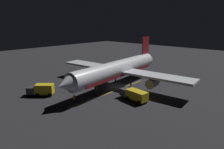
# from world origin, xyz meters

# --- Properties ---
(ground_plane) EXTENTS (180.00, 180.00, 0.20)m
(ground_plane) POSITION_xyz_m (0.00, 0.00, -0.10)
(ground_plane) COLOR #252529
(apron_guide_stripe) EXTENTS (0.51, 24.98, 0.01)m
(apron_guide_stripe) POSITION_xyz_m (-1.66, 4.00, 0.00)
(apron_guide_stripe) COLOR gold
(apron_guide_stripe) RESTS_ON ground_plane
(airliner) EXTENTS (37.06, 37.52, 11.58)m
(airliner) POSITION_xyz_m (0.05, -0.60, 4.37)
(airliner) COLOR silver
(airliner) RESTS_ON ground_plane
(baggage_truck) EXTENTS (5.55, 5.28, 2.56)m
(baggage_truck) POSITION_xyz_m (8.07, 16.01, 1.29)
(baggage_truck) COLOR gold
(baggage_truck) RESTS_ON ground_plane
(catering_truck) EXTENTS (6.54, 2.83, 2.26)m
(catering_truck) POSITION_xyz_m (-8.69, 4.69, 1.20)
(catering_truck) COLOR gold
(catering_truck) RESTS_ON ground_plane
(ground_crew_worker) EXTENTS (0.40, 0.40, 1.74)m
(ground_crew_worker) POSITION_xyz_m (-0.60, 13.86, 0.89)
(ground_crew_worker) COLOR black
(ground_crew_worker) RESTS_ON ground_plane
(traffic_cone_near_left) EXTENTS (0.50, 0.50, 0.55)m
(traffic_cone_near_left) POSITION_xyz_m (0.57, 5.04, 0.25)
(traffic_cone_near_left) COLOR #EA590F
(traffic_cone_near_left) RESTS_ON ground_plane
(traffic_cone_near_right) EXTENTS (0.50, 0.50, 0.55)m
(traffic_cone_near_right) POSITION_xyz_m (7.22, 5.46, 0.25)
(traffic_cone_near_right) COLOR #EA590F
(traffic_cone_near_right) RESTS_ON ground_plane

